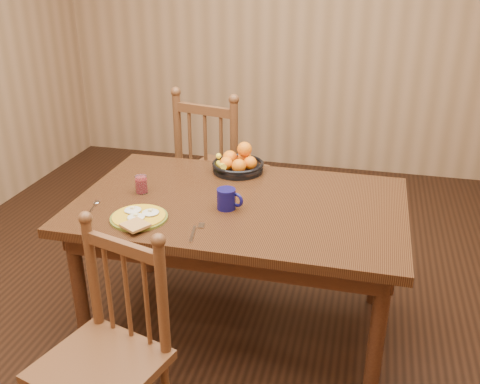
% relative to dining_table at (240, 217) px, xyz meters
% --- Properties ---
extents(room, '(4.52, 5.02, 2.72)m').
position_rel_dining_table_xyz_m(room, '(0.00, 0.00, 0.68)').
color(room, black).
rests_on(room, ground).
extents(dining_table, '(1.60, 1.00, 0.75)m').
position_rel_dining_table_xyz_m(dining_table, '(0.00, 0.00, 0.00)').
color(dining_table, black).
rests_on(dining_table, ground).
extents(chair_far, '(0.59, 0.57, 1.09)m').
position_rel_dining_table_xyz_m(chair_far, '(-0.36, 0.86, -0.14)').
color(chair_far, '#4D2A17').
rests_on(chair_far, ground).
extents(chair_near, '(0.52, 0.51, 0.94)m').
position_rel_dining_table_xyz_m(chair_near, '(-0.31, -0.87, -0.21)').
color(chair_near, '#4D2A17').
rests_on(chair_near, ground).
extents(breakfast_plate, '(0.26, 0.31, 0.04)m').
position_rel_dining_table_xyz_m(breakfast_plate, '(-0.40, -0.30, 0.10)').
color(breakfast_plate, '#59601E').
rests_on(breakfast_plate, dining_table).
extents(fork, '(0.05, 0.18, 0.00)m').
position_rel_dining_table_xyz_m(fork, '(-0.11, -0.35, 0.09)').
color(fork, silver).
rests_on(fork, dining_table).
extents(spoon, '(0.05, 0.16, 0.01)m').
position_rel_dining_table_xyz_m(spoon, '(-0.67, -0.21, 0.09)').
color(spoon, silver).
rests_on(spoon, dining_table).
extents(coffee_mug, '(0.13, 0.09, 0.10)m').
position_rel_dining_table_xyz_m(coffee_mug, '(-0.04, -0.09, 0.14)').
color(coffee_mug, '#0D0B40').
rests_on(coffee_mug, dining_table).
extents(juice_glass, '(0.06, 0.06, 0.09)m').
position_rel_dining_table_xyz_m(juice_glass, '(-0.51, -0.02, 0.13)').
color(juice_glass, silver).
rests_on(juice_glass, dining_table).
extents(fruit_bowl, '(0.29, 0.29, 0.17)m').
position_rel_dining_table_xyz_m(fruit_bowl, '(-0.11, 0.38, 0.13)').
color(fruit_bowl, black).
rests_on(fruit_bowl, dining_table).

